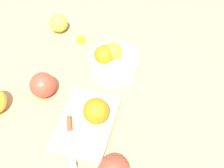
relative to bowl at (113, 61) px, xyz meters
name	(u,v)px	position (x,y,z in m)	size (l,w,h in m)	color
ground_plane	(83,88)	(0.11, -0.06, -0.04)	(2.40, 2.40, 0.00)	tan
bowl	(113,61)	(0.00, 0.00, 0.00)	(0.17, 0.17, 0.10)	white
cutting_board	(86,125)	(0.24, 0.01, -0.03)	(0.22, 0.15, 0.02)	#DBB77F
orange_on_board	(96,111)	(0.21, 0.03, 0.02)	(0.07, 0.07, 0.07)	orange
knife	(70,134)	(0.29, -0.02, -0.01)	(0.14, 0.09, 0.01)	silver
apple_front_left	(59,23)	(-0.11, -0.26, -0.01)	(0.07, 0.07, 0.07)	#8EB738
apple_front_right_2	(43,85)	(0.17, -0.16, 0.00)	(0.08, 0.08, 0.08)	#D6422D
citrus_peel	(81,39)	(-0.09, -0.16, -0.04)	(0.05, 0.04, 0.01)	orange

